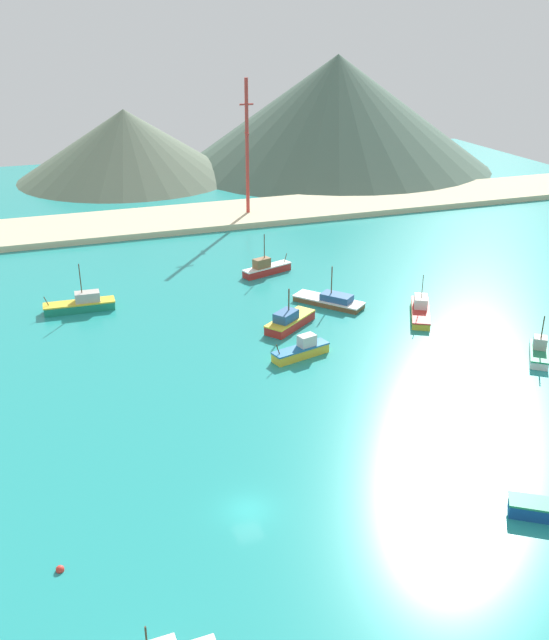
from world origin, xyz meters
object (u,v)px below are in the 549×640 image
at_px(fishing_boat_9, 421,310).
at_px(fishing_boat_7, 81,304).
at_px(fishing_boat_2, 331,300).
at_px(fishing_boat_5, 539,352).
at_px(fishing_boat_0, 266,268).
at_px(fishing_boat_4, 302,350).
at_px(fishing_boat_8, 289,321).
at_px(buoy_1, 60,570).
at_px(radio_tower, 247,149).

bearing_deg(fishing_boat_9, fishing_boat_7, 158.30).
height_order(fishing_boat_2, fishing_boat_7, fishing_boat_7).
xyz_separation_m(fishing_boat_5, fishing_boat_7, (-53.49, 35.69, 0.14)).
relative_size(fishing_boat_7, fishing_boat_9, 1.00).
relative_size(fishing_boat_0, fishing_boat_5, 1.35).
bearing_deg(fishing_boat_0, fishing_boat_4, -100.51).
height_order(fishing_boat_2, fishing_boat_9, fishing_boat_9).
xyz_separation_m(fishing_boat_7, fishing_boat_8, (26.86, -16.03, -0.01)).
relative_size(fishing_boat_2, fishing_boat_7, 1.01).
xyz_separation_m(fishing_boat_0, buoy_1, (-37.74, -60.30, -0.90)).
distance_m(fishing_boat_8, buoy_1, 50.98).
bearing_deg(fishing_boat_9, fishing_boat_2, 142.68).
xyz_separation_m(fishing_boat_5, fishing_boat_9, (-7.14, 17.24, 0.01)).
relative_size(fishing_boat_5, fishing_boat_7, 0.66).
distance_m(buoy_1, radio_tower, 107.05).
bearing_deg(fishing_boat_9, buoy_1, -146.02).
bearing_deg(fishing_boat_5, fishing_boat_4, 159.76).
relative_size(fishing_boat_0, buoy_1, 13.53).
bearing_deg(fishing_boat_2, fishing_boat_4, -125.32).
distance_m(fishing_boat_0, fishing_boat_8, 22.41).
bearing_deg(fishing_boat_0, fishing_boat_8, -100.42).
height_order(fishing_boat_4, buoy_1, fishing_boat_4).
bearing_deg(fishing_boat_5, fishing_boat_0, 118.43).
bearing_deg(fishing_boat_2, radio_tower, 86.41).
relative_size(fishing_boat_8, fishing_boat_9, 0.86).
distance_m(fishing_boat_0, fishing_boat_7, 31.50).
bearing_deg(fishing_boat_9, fishing_boat_8, 172.93).
distance_m(fishing_boat_5, fishing_boat_7, 64.30).
xyz_separation_m(fishing_boat_2, fishing_boat_4, (-10.57, -14.91, 0.23)).
distance_m(fishing_boat_0, fishing_boat_4, 31.77).
bearing_deg(fishing_boat_5, fishing_boat_8, 143.56).
height_order(fishing_boat_2, fishing_boat_4, fishing_boat_2).
relative_size(fishing_boat_4, fishing_boat_7, 0.79).
xyz_separation_m(fishing_boat_2, fishing_boat_7, (-35.69, 10.31, 0.28)).
bearing_deg(buoy_1, fishing_boat_2, 45.97).
xyz_separation_m(fishing_boat_7, radio_tower, (38.93, 41.40, 13.66)).
relative_size(fishing_boat_5, radio_tower, 0.24).
relative_size(fishing_boat_2, fishing_boat_8, 1.17).
bearing_deg(fishing_boat_2, buoy_1, -134.03).
xyz_separation_m(fishing_boat_5, fishing_boat_8, (-26.63, 19.66, 0.13)).
height_order(fishing_boat_0, radio_tower, radio_tower).
height_order(fishing_boat_0, fishing_boat_8, fishing_boat_0).
distance_m(fishing_boat_2, fishing_boat_7, 37.15).
distance_m(fishing_boat_7, fishing_boat_9, 49.89).
xyz_separation_m(fishing_boat_7, buoy_1, (-6.82, -54.28, -0.88)).
bearing_deg(fishing_boat_7, buoy_1, -97.16).
bearing_deg(fishing_boat_5, fishing_boat_2, 125.06).
xyz_separation_m(fishing_boat_0, radio_tower, (8.02, 35.38, 13.64)).
xyz_separation_m(fishing_boat_8, radio_tower, (12.07, 57.42, 13.67)).
relative_size(fishing_boat_0, fishing_boat_4, 1.13).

